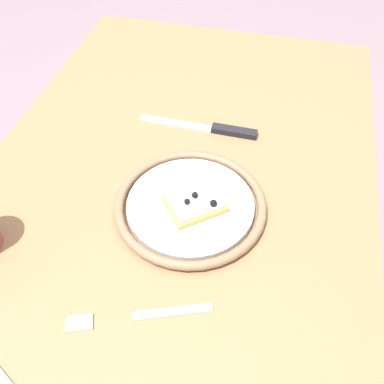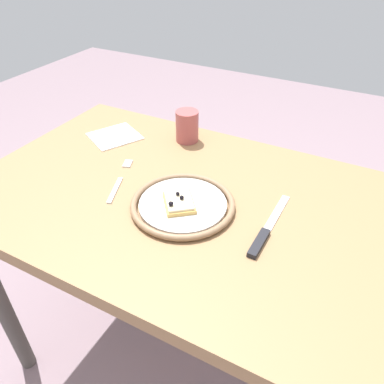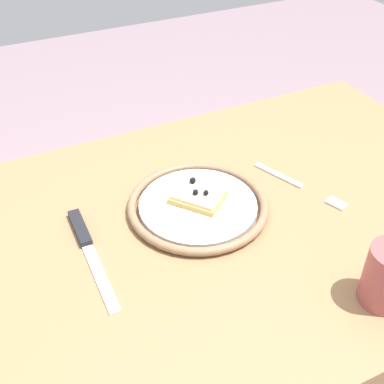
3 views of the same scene
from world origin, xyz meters
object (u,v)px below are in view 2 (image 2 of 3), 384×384
Objects in this scene: plate at (183,204)px; fork at (120,179)px; knife at (264,234)px; cup at (187,126)px; dining_table at (197,226)px; pizza_slice_near at (179,202)px; napkin at (115,136)px.

fork is (-0.20, 0.02, -0.01)m from plate.
knife is 0.47m from cup.
plate reaches higher than dining_table.
cup is at bearing 116.70° from plate.
knife is (0.19, -0.05, 0.09)m from dining_table.
pizza_slice_near is (-0.02, -0.05, 0.11)m from dining_table.
dining_table is 10.53× the size of pizza_slice_near.
pizza_slice_near is at bearing -9.39° from fork.
napkin is (-0.36, 0.22, -0.02)m from pizza_slice_near.
fork is 0.29m from cup.
knife is 2.48× the size of cup.
fork is at bearing 173.63° from plate.
cup reaches higher than pizza_slice_near.
plate is 0.34m from cup.
napkin is (-0.38, 0.17, 0.09)m from dining_table.
plate is at bearing -110.45° from dining_table.
plate is (-0.02, -0.04, 0.10)m from dining_table.
knife is at bearing -14.40° from dining_table.
cup is (-0.15, 0.31, 0.03)m from pizza_slice_near.
napkin is (-0.37, 0.21, -0.01)m from plate.
cup reaches higher than napkin.
napkin is (-0.57, 0.22, -0.00)m from knife.
dining_table is at bearing -23.66° from napkin.
knife is at bearing -40.47° from cup.
plate is 2.62× the size of cup.
plate is 0.02m from pizza_slice_near.
cup is at bearing 22.45° from napkin.
napkin is at bearing 149.94° from plate.
cup is at bearing 123.18° from dining_table.
fork is at bearing 176.18° from knife.
dining_table is 6.15× the size of fork.
dining_table is 12.28× the size of cup.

